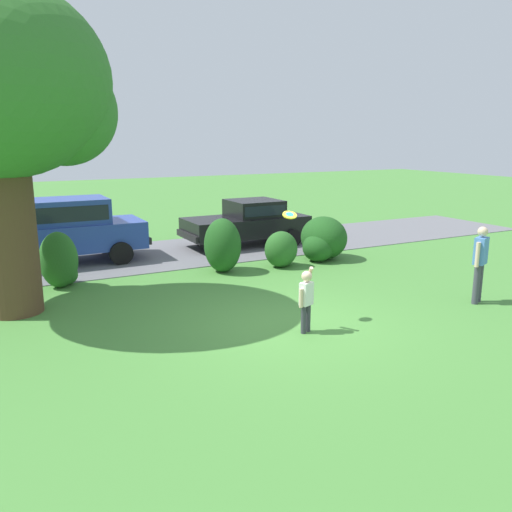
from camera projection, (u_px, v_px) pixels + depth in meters
ground_plane at (288, 324)px, 10.46m from camera, size 80.00×80.00×0.00m
driveway_strip at (171, 253)px, 16.81m from camera, size 28.00×4.40×0.02m
shrub_near_tree at (60, 262)px, 12.90m from camera, size 0.92×0.88×1.41m
shrub_centre_left at (223, 245)px, 14.38m from camera, size 1.00×1.15×1.50m
shrub_centre at (282, 250)px, 15.02m from camera, size 1.01×0.90×1.04m
shrub_centre_right at (323, 240)px, 15.92m from camera, size 1.52×1.56×1.30m
parked_sedan at (248, 221)px, 17.97m from camera, size 4.42×2.14×1.56m
parked_suv at (64, 227)px, 15.29m from camera, size 4.71×2.12×1.92m
child_thrower at (306, 296)px, 9.85m from camera, size 0.39×0.36×1.29m
frisbee at (290, 215)px, 10.20m from camera, size 0.29×0.27×0.16m
adult_onlooker at (480, 260)px, 11.58m from camera, size 0.50×0.34×1.74m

